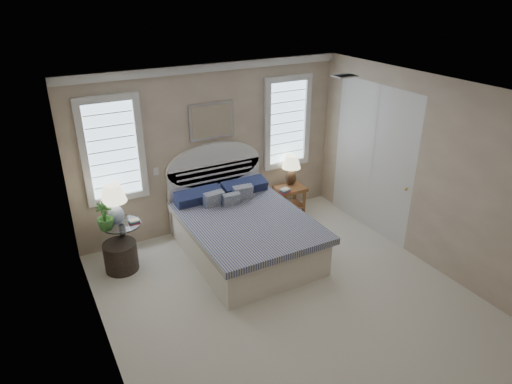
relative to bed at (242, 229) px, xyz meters
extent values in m
cube|color=#ECE4CA|center=(0.00, -1.46, -0.39)|extent=(4.50, 5.00, 0.01)
cube|color=white|center=(0.00, -1.46, 2.31)|extent=(4.50, 5.00, 0.01)
cube|color=gray|center=(0.00, 1.04, 0.96)|extent=(4.50, 0.02, 2.70)
cube|color=gray|center=(-2.25, -1.46, 0.96)|extent=(0.02, 5.00, 2.70)
cube|color=gray|center=(2.25, -1.46, 0.96)|extent=(0.02, 5.00, 2.70)
cube|color=silver|center=(0.00, 1.00, 2.25)|extent=(4.50, 0.08, 0.12)
cube|color=#B2B2B2|center=(1.20, -0.66, 2.29)|extent=(0.30, 0.20, 0.02)
cube|color=silver|center=(-0.95, 1.03, 0.76)|extent=(0.08, 0.01, 0.12)
cube|color=#C9E9FF|center=(-1.55, 1.02, 1.21)|extent=(0.90, 0.06, 1.60)
cube|color=#C9E9FF|center=(1.40, 1.02, 1.21)|extent=(0.90, 0.06, 1.60)
cube|color=silver|center=(0.00, 1.00, 1.43)|extent=(0.74, 0.04, 0.58)
cube|color=silver|center=(2.23, -0.26, 0.81)|extent=(0.02, 1.80, 2.40)
cube|color=beige|center=(0.00, -0.13, -0.11)|extent=(1.60, 2.10, 0.55)
cube|color=navy|center=(0.00, -0.18, 0.20)|extent=(1.72, 2.15, 0.10)
cube|color=silver|center=(0.00, 0.98, 0.16)|extent=(1.62, 0.08, 1.10)
cube|color=#1D2949|center=(-0.40, 0.70, 0.34)|extent=(0.75, 0.31, 0.23)
cube|color=#1D2949|center=(0.40, 0.70, 0.34)|extent=(0.75, 0.31, 0.23)
cube|color=navy|center=(-0.25, 0.47, 0.32)|extent=(0.33, 0.20, 0.34)
cube|color=navy|center=(0.25, 0.47, 0.32)|extent=(0.33, 0.20, 0.34)
cube|color=navy|center=(0.00, 0.37, 0.30)|extent=(0.28, 0.14, 0.29)
cylinder|color=black|center=(-1.65, 0.59, -0.37)|extent=(0.32, 0.32, 0.03)
cylinder|color=black|center=(-1.65, 0.59, -0.09)|extent=(0.08, 0.08, 0.60)
cylinder|color=silver|center=(-1.65, 0.59, 0.23)|extent=(0.56, 0.56, 0.02)
cube|color=brown|center=(1.30, 0.69, 0.11)|extent=(0.50, 0.40, 0.06)
cube|color=brown|center=(1.30, 0.69, -0.21)|extent=(0.44, 0.34, 0.03)
cube|color=brown|center=(1.10, 0.54, -0.15)|extent=(0.04, 0.04, 0.47)
cube|color=brown|center=(1.10, 0.84, -0.15)|extent=(0.04, 0.04, 0.47)
cube|color=brown|center=(1.50, 0.54, -0.15)|extent=(0.04, 0.04, 0.47)
cube|color=brown|center=(1.50, 0.84, -0.15)|extent=(0.04, 0.04, 0.47)
cylinder|color=black|center=(-1.75, 0.40, -0.17)|extent=(0.54, 0.54, 0.43)
cylinder|color=silver|center=(-1.70, 0.64, 0.26)|extent=(0.15, 0.15, 0.03)
ellipsoid|color=silver|center=(-1.70, 0.64, 0.38)|extent=(0.27, 0.27, 0.28)
cylinder|color=gold|center=(-1.70, 0.64, 0.55)|extent=(0.04, 0.04, 0.10)
cylinder|color=black|center=(1.38, 0.81, 0.16)|extent=(0.13, 0.13, 0.03)
ellipsoid|color=black|center=(1.38, 0.81, 0.26)|extent=(0.25, 0.25, 0.25)
cylinder|color=gold|center=(1.38, 0.81, 0.42)|extent=(0.03, 0.03, 0.09)
imported|color=#2D7230|center=(-1.87, 0.53, 0.45)|extent=(0.25, 0.25, 0.41)
cube|color=#A02830|center=(-1.48, 0.50, 0.25)|extent=(0.16, 0.11, 0.02)
cube|color=#275377|center=(-1.48, 0.50, 0.28)|extent=(0.15, 0.11, 0.02)
cube|color=beige|center=(-1.48, 0.50, 0.30)|extent=(0.14, 0.10, 0.02)
cube|color=#A02830|center=(1.10, 0.55, 0.16)|extent=(0.20, 0.17, 0.02)
cube|color=#275377|center=(1.10, 0.55, 0.18)|extent=(0.19, 0.16, 0.02)
cube|color=beige|center=(1.10, 0.55, 0.20)|extent=(0.18, 0.15, 0.02)
camera|label=1|loc=(-2.70, -5.39, 3.42)|focal=32.00mm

